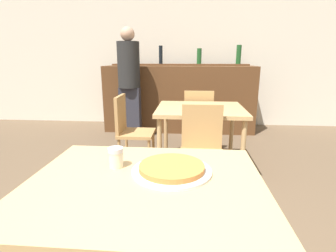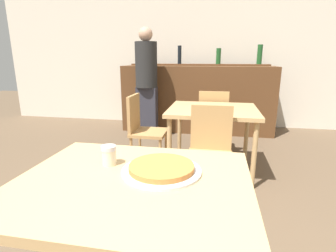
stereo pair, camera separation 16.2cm
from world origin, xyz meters
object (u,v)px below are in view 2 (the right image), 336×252
(chair_far_side_front, at_px, (210,147))
(cheese_shaker, at_px, (109,155))
(person_standing, at_px, (147,80))
(pizza_tray, at_px, (162,169))
(chair_far_side_back, at_px, (213,118))
(chair_far_side_left, at_px, (142,126))

(chair_far_side_front, xyz_separation_m, cheese_shaker, (-0.47, -1.15, 0.33))
(person_standing, bearing_deg, chair_far_side_front, -58.71)
(person_standing, bearing_deg, pizza_tray, -73.59)
(pizza_tray, distance_m, person_standing, 3.07)
(cheese_shaker, bearing_deg, chair_far_side_back, 78.70)
(chair_far_side_front, height_order, chair_far_side_back, same)
(chair_far_side_back, xyz_separation_m, person_standing, (-1.06, 0.55, 0.44))
(chair_far_side_back, relative_size, person_standing, 0.50)
(chair_far_side_back, height_order, person_standing, person_standing)
(chair_far_side_left, height_order, pizza_tray, chair_far_side_left)
(chair_far_side_front, distance_m, cheese_shaker, 1.28)
(cheese_shaker, relative_size, person_standing, 0.06)
(chair_far_side_left, bearing_deg, chair_far_side_back, -53.51)
(chair_far_side_back, bearing_deg, chair_far_side_front, 90.00)
(chair_far_side_front, xyz_separation_m, chair_far_side_left, (-0.81, 0.60, 0.00))
(chair_far_side_back, distance_m, pizza_tray, 2.41)
(chair_far_side_back, bearing_deg, person_standing, -27.37)
(chair_far_side_back, height_order, cheese_shaker, cheese_shaker)
(chair_far_side_front, relative_size, chair_far_side_left, 1.00)
(chair_far_side_back, height_order, pizza_tray, chair_far_side_back)
(chair_far_side_back, relative_size, chair_far_side_left, 1.00)
(chair_far_side_back, xyz_separation_m, pizza_tray, (-0.20, -2.39, 0.29))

